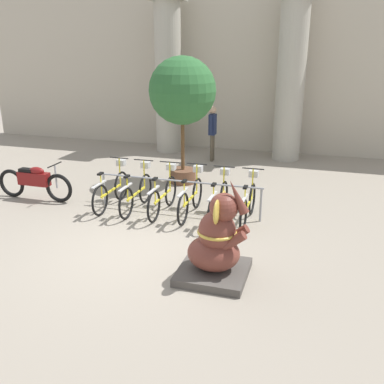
% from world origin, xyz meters
% --- Properties ---
extents(ground_plane, '(60.00, 60.00, 0.00)m').
position_xyz_m(ground_plane, '(0.00, 0.00, 0.00)').
color(ground_plane, gray).
extents(building_facade, '(20.00, 0.20, 6.00)m').
position_xyz_m(building_facade, '(0.00, 8.60, 3.00)').
color(building_facade, '#BCB29E').
rests_on(building_facade, ground_plane).
extents(column_left, '(1.12, 1.12, 5.16)m').
position_xyz_m(column_left, '(-2.07, 7.60, 2.62)').
color(column_left, '#ADA899').
rests_on(column_left, ground_plane).
extents(column_right, '(1.12, 1.12, 5.16)m').
position_xyz_m(column_right, '(2.07, 7.60, 2.62)').
color(column_right, '#ADA899').
rests_on(column_right, ground_plane).
extents(bike_rack, '(3.82, 0.05, 0.77)m').
position_xyz_m(bike_rack, '(0.19, 1.95, 0.61)').
color(bike_rack, gray).
rests_on(bike_rack, ground_plane).
extents(bicycle_0, '(0.48, 1.79, 1.08)m').
position_xyz_m(bicycle_0, '(-1.42, 1.85, 0.42)').
color(bicycle_0, black).
rests_on(bicycle_0, ground_plane).
extents(bicycle_1, '(0.48, 1.79, 1.08)m').
position_xyz_m(bicycle_1, '(-0.78, 1.83, 0.42)').
color(bicycle_1, black).
rests_on(bicycle_1, ground_plane).
extents(bicycle_2, '(0.48, 1.79, 1.08)m').
position_xyz_m(bicycle_2, '(-0.13, 1.83, 0.42)').
color(bicycle_2, black).
rests_on(bicycle_2, ground_plane).
extents(bicycle_3, '(0.48, 1.79, 1.08)m').
position_xyz_m(bicycle_3, '(0.51, 1.86, 0.42)').
color(bicycle_3, black).
rests_on(bicycle_3, ground_plane).
extents(bicycle_4, '(0.48, 1.79, 1.08)m').
position_xyz_m(bicycle_4, '(1.15, 1.82, 0.42)').
color(bicycle_4, black).
rests_on(bicycle_4, ground_plane).
extents(bicycle_5, '(0.48, 1.79, 1.08)m').
position_xyz_m(bicycle_5, '(1.80, 1.84, 0.42)').
color(bicycle_5, black).
rests_on(bicycle_5, ground_plane).
extents(elephant_statue, '(1.12, 1.12, 1.71)m').
position_xyz_m(elephant_statue, '(1.69, -0.58, 0.58)').
color(elephant_statue, '#4C4742').
rests_on(elephant_statue, ground_plane).
extents(motorcycle, '(2.07, 0.55, 0.95)m').
position_xyz_m(motorcycle, '(-3.45, 1.74, 0.47)').
color(motorcycle, black).
rests_on(motorcycle, ground_plane).
extents(person_pedestrian, '(0.24, 0.47, 1.79)m').
position_xyz_m(person_pedestrian, '(-0.22, 6.65, 1.08)').
color(person_pedestrian, brown).
rests_on(person_pedestrian, ground_plane).
extents(potted_tree, '(1.77, 1.77, 3.38)m').
position_xyz_m(potted_tree, '(-0.41, 4.13, 2.42)').
color(potted_tree, brown).
rests_on(potted_tree, ground_plane).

